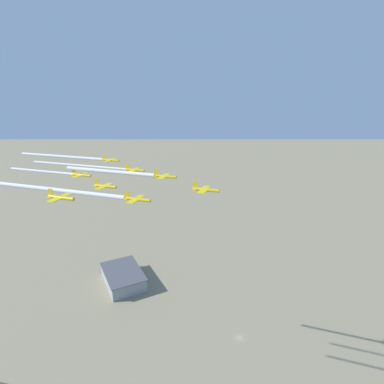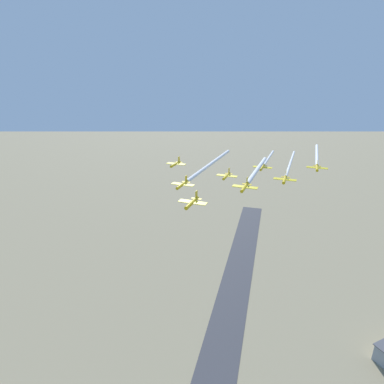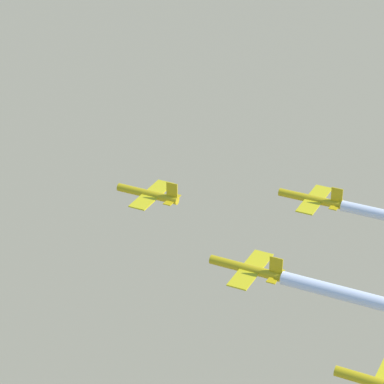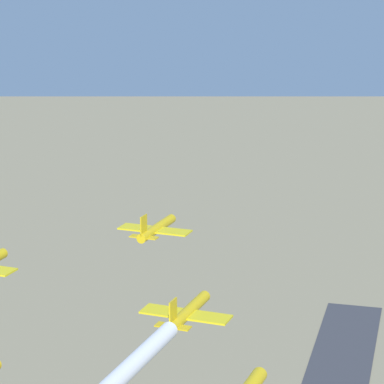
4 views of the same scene
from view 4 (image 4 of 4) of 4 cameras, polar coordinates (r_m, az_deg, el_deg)
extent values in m
cylinder|color=gold|center=(91.34, -2.22, -2.29)|extent=(6.28, 6.17, 0.96)
cube|color=yellow|center=(90.88, -2.35, -2.38)|extent=(6.62, 6.70, 0.16)
cube|color=gold|center=(88.17, -3.05, -2.09)|extent=(1.08, 1.06, 1.92)
cube|color=gold|center=(88.51, -3.04, -2.84)|extent=(2.64, 2.67, 0.10)
cylinder|color=gold|center=(73.63, -0.25, -7.54)|extent=(6.28, 6.17, 0.96)
cube|color=yellow|center=(73.18, -0.40, -7.68)|extent=(6.62, 6.70, 0.16)
cube|color=gold|center=(70.41, -1.20, -7.52)|extent=(1.08, 1.06, 1.92)
cube|color=gold|center=(70.85, -1.20, -8.43)|extent=(2.64, 2.67, 0.10)
camera|label=1|loc=(111.38, 45.14, 9.98)|focal=28.00mm
camera|label=2|loc=(157.66, -1.56, 14.64)|focal=28.00mm
camera|label=3|loc=(123.98, -55.69, 19.71)|focal=85.00mm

